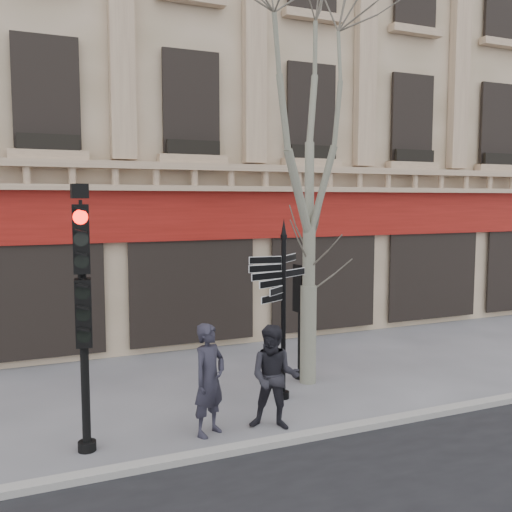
# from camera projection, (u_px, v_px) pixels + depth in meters

# --- Properties ---
(ground) EXTENTS (80.00, 80.00, 0.00)m
(ground) POSITION_uv_depth(u_px,v_px,m) (270.00, 412.00, 10.80)
(ground) COLOR #57565B
(ground) RESTS_ON ground
(kerb) EXTENTS (80.00, 0.25, 0.12)m
(kerb) POSITION_uv_depth(u_px,v_px,m) (305.00, 437.00, 9.51)
(kerb) COLOR gray
(kerb) RESTS_ON ground
(building) EXTENTS (28.00, 15.52, 18.00)m
(building) POSITION_uv_depth(u_px,v_px,m) (131.00, 66.00, 21.33)
(building) COLOR tan
(building) RESTS_ON ground
(fingerpost) EXTENTS (1.91, 1.91, 3.64)m
(fingerpost) POSITION_uv_depth(u_px,v_px,m) (284.00, 279.00, 11.30)
(fingerpost) COLOR black
(fingerpost) RESTS_ON ground
(traffic_signal_main) EXTENTS (0.51, 0.39, 4.24)m
(traffic_signal_main) POSITION_uv_depth(u_px,v_px,m) (82.00, 285.00, 8.86)
(traffic_signal_main) COLOR black
(traffic_signal_main) RESTS_ON ground
(traffic_signal_secondary) EXTENTS (0.44, 0.33, 2.51)m
(traffic_signal_secondary) POSITION_uv_depth(u_px,v_px,m) (300.00, 302.00, 12.65)
(traffic_signal_secondary) COLOR black
(traffic_signal_secondary) RESTS_ON ground
(plane_tree) EXTENTS (3.13, 3.13, 8.31)m
(plane_tree) POSITION_uv_depth(u_px,v_px,m) (310.00, 112.00, 11.97)
(plane_tree) COLOR gray
(plane_tree) RESTS_ON ground
(pedestrian_a) EXTENTS (0.84, 0.76, 1.92)m
(pedestrian_a) POSITION_uv_depth(u_px,v_px,m) (209.00, 379.00, 9.68)
(pedestrian_a) COLOR #23212D
(pedestrian_a) RESTS_ON ground
(pedestrian_b) EXTENTS (1.12, 1.06, 1.84)m
(pedestrian_b) POSITION_uv_depth(u_px,v_px,m) (274.00, 377.00, 9.93)
(pedestrian_b) COLOR black
(pedestrian_b) RESTS_ON ground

